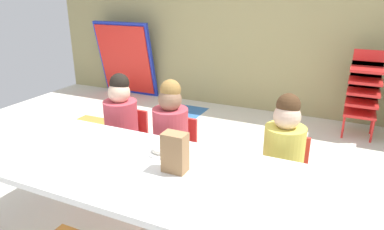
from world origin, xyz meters
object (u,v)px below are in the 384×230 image
(seated_child_near_camera, at_px, (122,120))
(folded_activity_table, at_px, (126,59))
(paper_bag_brown, at_px, (175,152))
(paper_plate_near_edge, at_px, (162,152))
(donut_powdered_on_plate, at_px, (162,149))
(seated_child_middle_seat, at_px, (171,129))
(kid_chair_red_stack, at_px, (364,89))
(seated_child_far_right, at_px, (284,149))
(craft_table, at_px, (143,173))

(seated_child_near_camera, xyz_separation_m, folded_activity_table, (-1.46, 2.14, -0.02))
(paper_bag_brown, bearing_deg, paper_plate_near_edge, 137.12)
(folded_activity_table, xyz_separation_m, donut_powdered_on_plate, (2.08, -2.59, 0.08))
(paper_bag_brown, bearing_deg, donut_powdered_on_plate, 137.12)
(seated_child_middle_seat, height_order, paper_plate_near_edge, seated_child_middle_seat)
(kid_chair_red_stack, height_order, donut_powdered_on_plate, kid_chair_red_stack)
(seated_child_near_camera, bearing_deg, seated_child_far_right, 0.00)
(seated_child_middle_seat, relative_size, paper_bag_brown, 4.17)
(paper_bag_brown, bearing_deg, craft_table, -170.52)
(seated_child_far_right, height_order, folded_activity_table, folded_activity_table)
(craft_table, height_order, seated_child_middle_seat, seated_child_middle_seat)
(craft_table, xyz_separation_m, donut_powdered_on_plate, (0.02, 0.19, 0.07))
(craft_table, distance_m, kid_chair_red_stack, 2.79)
(craft_table, xyz_separation_m, seated_child_middle_seat, (-0.16, 0.64, 0.00))
(seated_child_near_camera, distance_m, seated_child_middle_seat, 0.44)
(seated_child_middle_seat, xyz_separation_m, kid_chair_red_stack, (1.28, 1.91, -0.04))
(folded_activity_table, distance_m, donut_powdered_on_plate, 3.32)
(seated_child_far_right, relative_size, donut_powdered_on_plate, 7.39)
(seated_child_far_right, bearing_deg, folded_activity_table, 141.87)
(seated_child_near_camera, height_order, paper_bag_brown, seated_child_near_camera)
(paper_plate_near_edge, bearing_deg, craft_table, -94.56)
(seated_child_middle_seat, height_order, folded_activity_table, folded_activity_table)
(seated_child_near_camera, xyz_separation_m, donut_powdered_on_plate, (0.62, -0.45, 0.07))
(craft_table, distance_m, seated_child_middle_seat, 0.67)
(seated_child_near_camera, relative_size, seated_child_middle_seat, 1.00)
(paper_plate_near_edge, height_order, donut_powdered_on_plate, donut_powdered_on_plate)
(kid_chair_red_stack, distance_m, donut_powdered_on_plate, 2.61)
(folded_activity_table, relative_size, paper_plate_near_edge, 6.04)
(kid_chair_red_stack, bearing_deg, paper_plate_near_edge, -115.02)
(seated_child_middle_seat, distance_m, paper_plate_near_edge, 0.49)
(paper_bag_brown, distance_m, paper_plate_near_edge, 0.26)
(paper_bag_brown, bearing_deg, seated_child_near_camera, 142.34)
(seated_child_far_right, xyz_separation_m, donut_powdered_on_plate, (-0.64, -0.45, 0.07))
(seated_child_middle_seat, relative_size, donut_powdered_on_plate, 7.39)
(seated_child_near_camera, xyz_separation_m, seated_child_far_right, (1.26, 0.00, 0.00))
(craft_table, relative_size, paper_plate_near_edge, 12.20)
(kid_chair_red_stack, bearing_deg, craft_table, -113.63)
(craft_table, relative_size, seated_child_near_camera, 2.39)
(kid_chair_red_stack, xyz_separation_m, paper_plate_near_edge, (-1.10, -2.36, 0.08))
(donut_powdered_on_plate, bearing_deg, paper_plate_near_edge, 0.00)
(seated_child_far_right, relative_size, folded_activity_table, 0.84)
(craft_table, xyz_separation_m, kid_chair_red_stack, (1.12, 2.56, -0.04))
(seated_child_far_right, distance_m, kid_chair_red_stack, 1.97)
(seated_child_middle_seat, bearing_deg, craft_table, -75.67)
(seated_child_far_right, distance_m, paper_plate_near_edge, 0.79)
(seated_child_near_camera, xyz_separation_m, seated_child_middle_seat, (0.44, 0.00, 0.00))
(kid_chair_red_stack, bearing_deg, seated_child_far_right, -103.52)
(paper_bag_brown, height_order, paper_plate_near_edge, paper_bag_brown)
(seated_child_middle_seat, xyz_separation_m, paper_plate_near_edge, (0.18, -0.45, 0.04))
(kid_chair_red_stack, relative_size, paper_bag_brown, 4.18)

